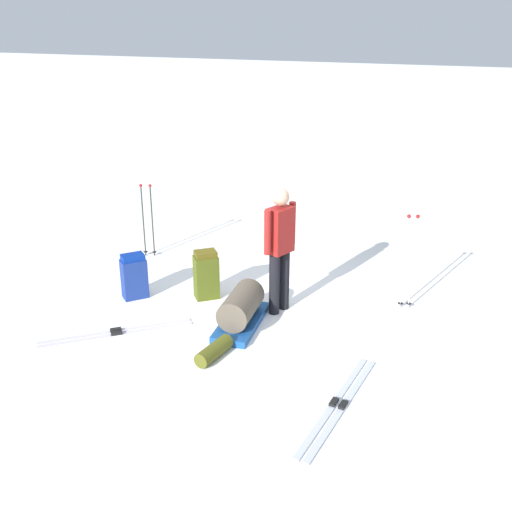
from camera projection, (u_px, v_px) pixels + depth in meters
The scene contains 10 objects.
ground_plane at pixel (256, 303), 8.46m from camera, with size 80.00×80.00×0.00m, color white.
skier_standing at pixel (280, 244), 7.89m from camera, with size 0.33×0.53×1.70m.
ski_pair_near at pixel (338, 405), 6.25m from camera, with size 0.41×1.91×0.05m.
ski_pair_far at pixel (116, 333), 7.64m from camera, with size 1.57×1.34×0.05m.
backpack_large_dark at pixel (206, 275), 8.49m from camera, with size 0.40×0.39×0.70m.
backpack_bright at pixel (134, 277), 8.51m from camera, with size 0.39×0.40×0.64m.
ski_poles_planted_near at pixel (147, 216), 9.83m from camera, with size 0.21×0.11×1.21m.
ski_poles_planted_far at pixel (409, 257), 8.05m from camera, with size 0.18×0.10×1.33m.
gear_sled at pixel (241, 310), 7.77m from camera, with size 0.53×1.15×0.49m.
sleeping_mat_rolled at pixel (214, 351), 7.10m from camera, with size 0.18×0.18×0.55m, color #4F5119.
Camera 1 is at (-2.66, 7.11, 3.78)m, focal length 42.88 mm.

